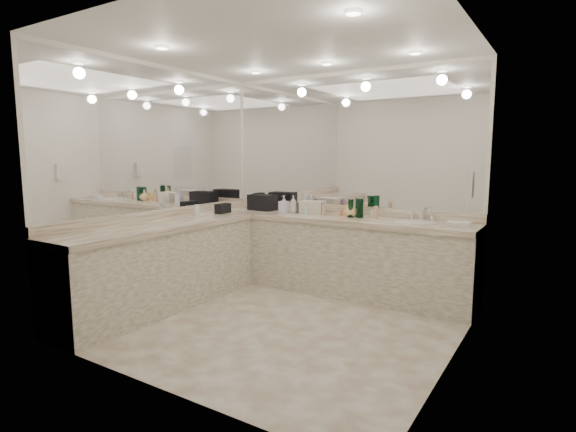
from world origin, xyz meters
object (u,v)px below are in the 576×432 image
Objects in this scene: cream_cosmetic_case at (312,207)px; soap_bottle_c at (351,209)px; soap_bottle_b at (284,204)px; hand_towel at (458,224)px; wall_phone at (470,185)px; soap_bottle_a at (293,204)px; sink at (416,223)px; black_toiletry_bag at (262,202)px.

soap_bottle_c is (0.52, -0.02, 0.01)m from cream_cosmetic_case.
soap_bottle_b reaches higher than cream_cosmetic_case.
hand_towel is 1.20× the size of soap_bottle_c.
soap_bottle_a is (-2.14, 0.51, -0.34)m from wall_phone.
wall_phone reaches higher than sink.
cream_cosmetic_case is at bearing 1.14° from black_toiletry_bag.
wall_phone is 1.32× the size of soap_bottle_c.
sink is at bearing -11.32° from cream_cosmetic_case.
soap_bottle_a is (-1.53, 0.01, 0.11)m from sink.
sink is at bearing -1.20° from black_toiletry_bag.
soap_bottle_c is at bearing -0.19° from black_toiletry_bag.
cream_cosmetic_case is (-1.29, 0.06, 0.09)m from sink.
wall_phone is at bearing -21.39° from soap_bottle_c.
soap_bottle_a reaches higher than sink.
cream_cosmetic_case is at bearing 178.59° from hand_towel.
wall_phone reaches higher than black_toiletry_bag.
hand_towel is 1.20m from soap_bottle_c.
sink is 1.55× the size of cream_cosmetic_case.
hand_towel is at bearing 1.77° from soap_bottle_b.
hand_towel is 2.06m from soap_bottle_b.
cream_cosmetic_case is 1.31× the size of soap_bottle_b.
sink is 0.78m from soap_bottle_c.
soap_bottle_c is (-1.19, 0.02, 0.07)m from hand_towel.
wall_phone is at bearing -13.38° from soap_bottle_a.
sink is 0.43m from hand_towel.
cream_cosmetic_case reaches higher than sink.
soap_bottle_a is at bearing -177.46° from cream_cosmetic_case.
black_toiletry_bag is at bearing 168.35° from wall_phone.
soap_bottle_b reaches higher than black_toiletry_bag.
black_toiletry_bag is (-2.03, 0.04, 0.10)m from sink.
black_toiletry_bag is 1.61× the size of soap_bottle_b.
sink is 2.03m from black_toiletry_bag.
sink is at bearing -0.32° from soap_bottle_a.
hand_towel is (0.42, 0.02, 0.02)m from sink.
cream_cosmetic_case is at bearing 11.31° from soap_bottle_a.
soap_bottle_b is (0.39, -0.09, 0.01)m from black_toiletry_bag.
soap_bottle_c is (0.87, 0.09, -0.02)m from soap_bottle_b.
cream_cosmetic_case is (-1.89, 0.56, -0.37)m from wall_phone.
soap_bottle_a is 0.12m from soap_bottle_b.
wall_phone is at bearing -11.40° from soap_bottle_b.
soap_bottle_b is (-1.64, -0.05, 0.11)m from sink.
wall_phone is 1.10× the size of soap_bottle_a.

